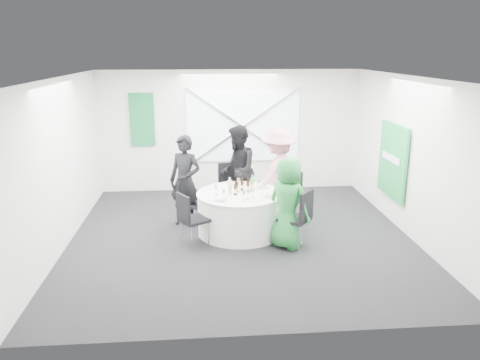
{
  "coord_description": "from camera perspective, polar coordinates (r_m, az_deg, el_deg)",
  "views": [
    {
      "loc": [
        -0.67,
        -7.76,
        3.24
      ],
      "look_at": [
        0.0,
        0.2,
        1.0
      ],
      "focal_mm": 35.0,
      "sensor_mm": 36.0,
      "label": 1
    }
  ],
  "objects": [
    {
      "name": "floor",
      "position": [
        8.44,
        0.11,
        -6.92
      ],
      "size": [
        6.0,
        6.0,
        0.0
      ],
      "primitive_type": "plane",
      "color": "black",
      "rests_on": "ground"
    },
    {
      "name": "plate_front_left",
      "position": [
        8.05,
        -3.08,
        -2.25
      ],
      "size": [
        0.27,
        0.27,
        0.01
      ],
      "color": "white",
      "rests_on": "banquet_table"
    },
    {
      "name": "person_man_back",
      "position": [
        9.33,
        -0.3,
        1.17
      ],
      "size": [
        0.51,
        0.9,
        1.81
      ],
      "primitive_type": "imported",
      "rotation": [
        0.0,
        0.0,
        -1.61
      ],
      "color": "black",
      "rests_on": "floor"
    },
    {
      "name": "knife_c",
      "position": [
        7.91,
        -2.28,
        -2.6
      ],
      "size": [
        0.1,
        0.13,
        0.01
      ],
      "primitive_type": "cube",
      "rotation": [
        0.0,
        0.0,
        -2.53
      ],
      "color": "silver",
      "rests_on": "banquet_table"
    },
    {
      "name": "wine_glass_f",
      "position": [
        7.93,
        0.44,
        -1.62
      ],
      "size": [
        0.07,
        0.07,
        0.17
      ],
      "color": "white",
      "rests_on": "banquet_table"
    },
    {
      "name": "plate_back",
      "position": [
        8.91,
        -0.83,
        -0.44
      ],
      "size": [
        0.28,
        0.28,
        0.01
      ],
      "color": "white",
      "rests_on": "banquet_table"
    },
    {
      "name": "window_panel",
      "position": [
        10.9,
        0.36,
        6.49
      ],
      "size": [
        2.6,
        0.03,
        1.6
      ],
      "primitive_type": "cube",
      "color": "white",
      "rests_on": "wall_back"
    },
    {
      "name": "wine_glass_a",
      "position": [
        8.02,
        -1.99,
        -1.42
      ],
      "size": [
        0.07,
        0.07,
        0.17
      ],
      "color": "white",
      "rests_on": "banquet_table"
    },
    {
      "name": "green_water_bottle",
      "position": [
        8.44,
        1.51,
        -0.6
      ],
      "size": [
        0.08,
        0.08,
        0.3
      ],
      "color": "green",
      "rests_on": "banquet_table"
    },
    {
      "name": "beer_bottle_b",
      "position": [
        8.48,
        0.25,
        -0.67
      ],
      "size": [
        0.06,
        0.06,
        0.25
      ],
      "color": "#371D0A",
      "rests_on": "banquet_table"
    },
    {
      "name": "chair_front_right",
      "position": [
        7.85,
        7.25,
        -4.16
      ],
      "size": [
        0.64,
        0.64,
        1.01
      ],
      "rotation": [
        0.0,
        0.0,
        4.04
      ],
      "color": "black",
      "rests_on": "floor"
    },
    {
      "name": "chair_back",
      "position": [
        9.49,
        -1.25,
        -0.48
      ],
      "size": [
        0.51,
        0.52,
        1.02
      ],
      "rotation": [
        0.0,
        0.0,
        0.1
      ],
      "color": "black",
      "rests_on": "floor"
    },
    {
      "name": "clear_water_bottle",
      "position": [
        8.26,
        -1.27,
        -0.93
      ],
      "size": [
        0.08,
        0.08,
        0.3
      ],
      "color": "silver",
      "rests_on": "banquet_table"
    },
    {
      "name": "fork_a",
      "position": [
        8.5,
        3.79,
        -1.31
      ],
      "size": [
        0.08,
        0.14,
        0.01
      ],
      "primitive_type": "cube",
      "rotation": [
        0.0,
        0.0,
        0.44
      ],
      "color": "silver",
      "rests_on": "banquet_table"
    },
    {
      "name": "wine_glass_e",
      "position": [
        8.09,
        1.58,
        -1.26
      ],
      "size": [
        0.07,
        0.07,
        0.17
      ],
      "color": "white",
      "rests_on": "banquet_table"
    },
    {
      "name": "fork_c",
      "position": [
        8.08,
        -3.46,
        -2.21
      ],
      "size": [
        0.12,
        0.12,
        0.01
      ],
      "primitive_type": "cube",
      "rotation": [
        0.0,
        0.0,
        -2.36
      ],
      "color": "silver",
      "rests_on": "banquet_table"
    },
    {
      "name": "beer_bottle_a",
      "position": [
        8.37,
        -0.4,
        -0.92
      ],
      "size": [
        0.06,
        0.06,
        0.24
      ],
      "color": "#371D0A",
      "rests_on": "banquet_table"
    },
    {
      "name": "person_man_back_left",
      "position": [
        8.8,
        -6.69,
        -0.12
      ],
      "size": [
        0.75,
        0.65,
        1.72
      ],
      "primitive_type": "imported",
      "rotation": [
        0.0,
        0.0,
        -0.47
      ],
      "color": "black",
      "rests_on": "floor"
    },
    {
      "name": "wine_glass_g",
      "position": [
        8.0,
        0.95,
        -1.46
      ],
      "size": [
        0.07,
        0.07,
        0.17
      ],
      "color": "white",
      "rests_on": "banquet_table"
    },
    {
      "name": "beer_bottle_c",
      "position": [
        8.37,
        0.98,
        -0.83
      ],
      "size": [
        0.06,
        0.06,
        0.27
      ],
      "color": "#371D0A",
      "rests_on": "banquet_table"
    },
    {
      "name": "wine_glass_c",
      "position": [
        8.59,
        2.18,
        -0.25
      ],
      "size": [
        0.07,
        0.07,
        0.17
      ],
      "color": "white",
      "rests_on": "banquet_table"
    },
    {
      "name": "plate_front_right",
      "position": [
        8.15,
        3.55,
        -1.98
      ],
      "size": [
        0.28,
        0.28,
        0.04
      ],
      "color": "white",
      "rests_on": "banquet_table"
    },
    {
      "name": "wall_left",
      "position": [
        8.31,
        -20.98,
        1.82
      ],
      "size": [
        0.0,
        6.0,
        6.0
      ],
      "primitive_type": "plane",
      "rotation": [
        1.57,
        0.0,
        1.57
      ],
      "color": "silver",
      "rests_on": "floor"
    },
    {
      "name": "wall_back",
      "position": [
        10.94,
        -1.23,
        5.98
      ],
      "size": [
        6.0,
        0.0,
        6.0
      ],
      "primitive_type": "plane",
      "rotation": [
        1.57,
        0.0,
        0.0
      ],
      "color": "silver",
      "rests_on": "floor"
    },
    {
      "name": "napkin",
      "position": [
        7.93,
        -2.3,
        -2.28
      ],
      "size": [
        0.21,
        0.2,
        0.05
      ],
      "primitive_type": "cube",
      "rotation": [
        0.0,
        0.0,
        0.7
      ],
      "color": "white",
      "rests_on": "plate_front_left"
    },
    {
      "name": "wall_right",
      "position": [
        8.78,
        20.05,
        2.61
      ],
      "size": [
        0.0,
        6.0,
        6.0
      ],
      "primitive_type": "plane",
      "rotation": [
        1.57,
        0.0,
        -1.57
      ],
      "color": "silver",
      "rests_on": "floor"
    },
    {
      "name": "plate_back_right",
      "position": [
        8.65,
        2.74,
        -0.89
      ],
      "size": [
        0.28,
        0.28,
        0.04
      ],
      "color": "white",
      "rests_on": "banquet_table"
    },
    {
      "name": "window_brace_a",
      "position": [
        10.86,
        0.38,
        6.46
      ],
      "size": [
        2.63,
        0.05,
        1.84
      ],
      "primitive_type": "cube",
      "rotation": [
        0.0,
        0.97,
        0.0
      ],
      "color": "silver",
      "rests_on": "window_panel"
    },
    {
      "name": "beer_bottle_d",
      "position": [
        8.21,
        -0.56,
        -1.21
      ],
      "size": [
        0.06,
        0.06,
        0.25
      ],
      "color": "#371D0A",
      "rests_on": "banquet_table"
    },
    {
      "name": "wine_glass_d",
      "position": [
        8.25,
        -2.92,
        -0.94
      ],
      "size": [
        0.07,
        0.07,
        0.17
      ],
      "color": "white",
      "rests_on": "banquet_table"
    },
    {
      "name": "chair_front_left",
      "position": [
        7.89,
        -6.17,
        -4.34
      ],
      "size": [
        0.59,
        0.59,
        0.94
      ],
      "rotation": [
        0.0,
        0.0,
        2.12
      ],
      "color": "black",
      "rests_on": "floor"
    },
    {
      "name": "wine_glass_b",
      "position": [
        8.68,
        -0.18,
        -0.08
      ],
      "size": [
        0.07,
        0.07,
        0.17
      ],
      "color": "white",
      "rests_on": "banquet_table"
    },
    {
      "name": "person_woman_pink",
      "position": [
        9.04,
        4.7,
        0.62
      ],
      "size": [
        1.24,
        1.15,
        1.8
      ],
      "primitive_type": "imported",
      "rotation": [
        0.0,
        0.0,
        -2.46
      ],
      "color": "pink",
      "rests_on": "floor"
    },
    {
      "name": "wall_front",
      "position": [
        5.15,
        2.99,
        -5.32
      ],
      "size": [
        6.0,
        0.0,
        6.0
      ],
      "primitive_type": "plane",
      "rotation": [
        -1.57,
        0.0,
        0.0
      ],
      "color": "silver",
      "rests_on": "floor"
    },
    {
      "name": "knife_a",
      "position": [
        8.79,
        2.43,
        -0.71
      ],
      "size": [
        0.08,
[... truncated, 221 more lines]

